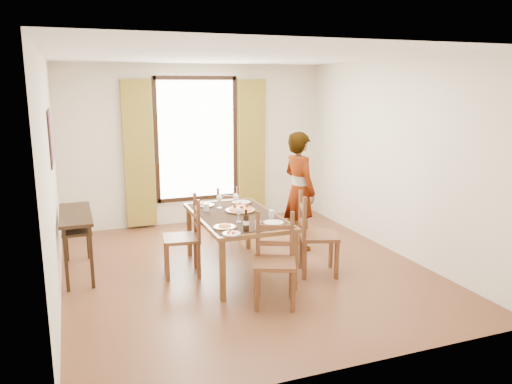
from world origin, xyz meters
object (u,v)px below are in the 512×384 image
object	(u,v)px
console_table	(76,222)
pasta_platter	(241,208)
dining_table	(237,219)
man	(299,191)

from	to	relation	value
console_table	pasta_platter	size ratio (longest dim) A/B	3.00
dining_table	man	world-z (taller)	man
console_table	pasta_platter	world-z (taller)	pasta_platter
pasta_platter	console_table	bearing A→B (deg)	166.11
dining_table	pasta_platter	bearing A→B (deg)	53.06
man	pasta_platter	bearing A→B (deg)	103.20
console_table	pasta_platter	xyz separation A→B (m)	(2.01, -0.50, 0.12)
console_table	dining_table	world-z (taller)	console_table
console_table	man	xyz separation A→B (m)	(3.07, -0.04, 0.17)
dining_table	pasta_platter	size ratio (longest dim) A/B	4.30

